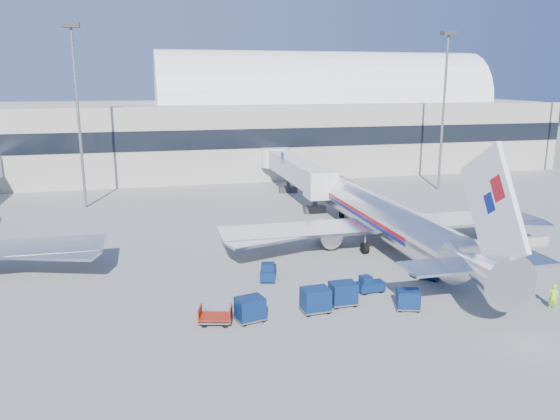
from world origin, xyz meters
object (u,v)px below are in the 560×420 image
object	(u,v)px
cart_train_a	(343,293)
ramp_worker	(553,297)
cart_open_red	(216,318)
barrier_near	(474,246)
barrier_far	(534,241)
barrier_mid	(505,243)
cart_train_c	(250,309)
cart_solo_far	(514,271)
airliner_main	(387,219)
jetbridge_near	(292,168)
mast_east	(445,88)
tug_lead	(370,285)
cart_solo_near	(408,299)
tug_right	(426,271)
mast_west	(76,89)
cart_train_b	(316,300)
tug_left	(268,272)

from	to	relation	value
cart_train_a	ramp_worker	size ratio (longest dim) A/B	1.05
cart_open_red	barrier_near	bearing A→B (deg)	36.18
barrier_near	cart_train_a	world-z (taller)	cart_train_a
cart_open_red	barrier_far	bearing A→B (deg)	32.12
barrier_mid	cart_train_c	xyz separation A→B (m)	(-27.10, -10.44, 0.45)
barrier_near	cart_solo_far	size ratio (longest dim) A/B	1.51
airliner_main	cart_train_c	xyz separation A→B (m)	(-15.80, -12.95, -2.03)
cart_train_a	ramp_worker	bearing A→B (deg)	-17.90
jetbridge_near	cart_solo_far	world-z (taller)	jetbridge_near
mast_east	cart_solo_far	bearing A→B (deg)	-110.77
barrier_near	tug_lead	xyz separation A→B (m)	(-13.91, -7.53, 0.16)
barrier_near	cart_train_c	world-z (taller)	cart_train_c
airliner_main	tug_lead	distance (m)	11.88
tug_lead	cart_solo_far	bearing A→B (deg)	-7.43
tug_lead	cart_solo_near	size ratio (longest dim) A/B	1.10
airliner_main	tug_lead	bearing A→B (deg)	-120.51
barrier_far	tug_right	size ratio (longest dim) A/B	1.28
barrier_far	cart_solo_far	world-z (taller)	cart_solo_far
airliner_main	ramp_worker	world-z (taller)	airliner_main
tug_lead	tug_right	distance (m)	5.90
cart_train_c	mast_west	bearing A→B (deg)	95.98
barrier_near	ramp_worker	size ratio (longest dim) A/B	1.60
barrier_far	cart_solo_near	size ratio (longest dim) A/B	1.54
mast_east	cart_train_b	bearing A→B (deg)	-129.21
cart_train_c	cart_solo_near	distance (m)	11.26
jetbridge_near	cart_train_a	xyz separation A→B (m)	(-6.38, -38.19, -3.02)
jetbridge_near	cart_solo_near	bearing A→B (deg)	-93.09
tug_left	cart_train_c	bearing A→B (deg)	174.84
cart_train_a	mast_west	bearing A→B (deg)	117.97
cart_train_c	cart_solo_near	world-z (taller)	cart_train_c
cart_solo_far	airliner_main	bearing A→B (deg)	112.61
cart_solo_far	cart_open_red	size ratio (longest dim) A/B	0.80
airliner_main	tug_lead	xyz separation A→B (m)	(-5.91, -10.04, -2.31)
tug_right	jetbridge_near	bearing A→B (deg)	136.57
mast_east	cart_solo_near	world-z (taller)	mast_east
barrier_near	cart_train_a	size ratio (longest dim) A/B	1.51
mast_west	cart_train_a	xyz separation A→B (m)	(21.22, -37.38, -13.88)
cart_solo_far	jetbridge_near	bearing A→B (deg)	95.04
cart_train_a	barrier_near	bearing A→B (deg)	27.61
jetbridge_near	mast_west	world-z (taller)	mast_west
tug_left	barrier_near	bearing A→B (deg)	-65.46
tug_lead	cart_solo_near	world-z (taller)	cart_solo_near
tug_right	cart_solo_far	size ratio (longest dim) A/B	1.18
cart_train_a	cart_train_b	xyz separation A→B (m)	(-2.29, -0.69, 0.03)
airliner_main	cart_open_red	xyz separation A→B (m)	(-18.11, -12.84, -2.51)
mast_west	ramp_worker	world-z (taller)	mast_west
mast_east	cart_open_red	xyz separation A→B (m)	(-38.11, -38.34, -14.37)
airliner_main	jetbridge_near	world-z (taller)	airliner_main
jetbridge_near	cart_train_b	size ratio (longest dim) A/B	13.14
cart_solo_near	ramp_worker	xyz separation A→B (m)	(10.08, -2.34, 0.16)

